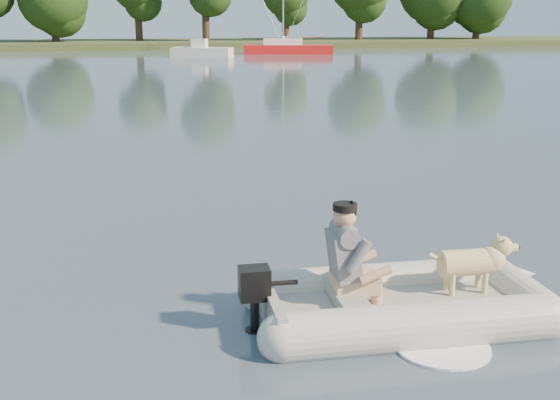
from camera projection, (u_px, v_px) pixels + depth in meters
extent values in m
plane|color=slate|center=(332.00, 318.00, 7.67)|extent=(160.00, 160.00, 0.00)
cube|color=#47512D|center=(166.00, 44.00, 66.45)|extent=(160.00, 12.00, 0.70)
cylinder|color=#332316|center=(55.00, 32.00, 63.74)|extent=(0.70, 0.70, 2.94)
cylinder|color=#332316|center=(139.00, 27.00, 65.56)|extent=(0.70, 0.70, 3.67)
cylinder|color=#332316|center=(206.00, 24.00, 64.87)|extent=(0.70, 0.70, 4.29)
cylinder|color=#332316|center=(286.00, 30.00, 66.62)|extent=(0.70, 0.70, 3.21)
cylinder|color=#332316|center=(359.00, 25.00, 68.42)|extent=(0.70, 0.70, 3.94)
cylinder|color=#332316|center=(431.00, 27.00, 70.08)|extent=(0.70, 0.70, 3.52)
cylinder|color=#332316|center=(476.00, 29.00, 70.75)|extent=(0.70, 0.70, 3.21)
cube|color=red|center=(289.00, 50.00, 56.00)|extent=(7.29, 3.45, 0.88)
cube|color=white|center=(283.00, 42.00, 55.83)|extent=(3.32, 2.15, 0.53)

